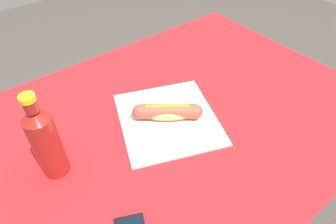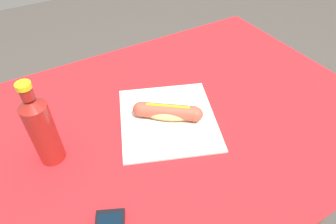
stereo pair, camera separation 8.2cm
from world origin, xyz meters
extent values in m
cylinder|color=brown|center=(-0.45, -0.32, 0.35)|extent=(0.07, 0.07, 0.71)
cylinder|color=brown|center=(0.45, -0.32, 0.35)|extent=(0.07, 0.07, 0.71)
cylinder|color=brown|center=(-0.45, 0.32, 0.35)|extent=(0.07, 0.07, 0.71)
cube|color=brown|center=(0.00, 0.00, 0.72)|extent=(1.06, 0.80, 0.03)
cube|color=red|center=(0.00, 0.00, 0.74)|extent=(1.12, 0.86, 0.00)
cube|color=silver|center=(0.06, 0.00, 0.74)|extent=(0.36, 0.37, 0.01)
ellipsoid|color=#E5BC75|center=(0.06, 0.00, 0.77)|extent=(0.15, 0.13, 0.04)
cylinder|color=#BC4C38|center=(0.06, 0.00, 0.77)|extent=(0.15, 0.13, 0.04)
sphere|color=#BC4C38|center=(0.12, -0.05, 0.77)|extent=(0.04, 0.04, 0.04)
sphere|color=#BC4C38|center=(0.00, 0.05, 0.77)|extent=(0.04, 0.04, 0.04)
cube|color=yellow|center=(0.06, 0.00, 0.79)|extent=(0.10, 0.08, 0.00)
cylinder|color=maroon|center=(0.38, -0.03, 0.83)|extent=(0.06, 0.06, 0.17)
cone|color=maroon|center=(0.38, -0.03, 0.93)|extent=(0.06, 0.06, 0.02)
cylinder|color=maroon|center=(0.38, -0.03, 0.95)|extent=(0.03, 0.03, 0.03)
cylinder|color=yellow|center=(0.38, -0.03, 0.97)|extent=(0.03, 0.03, 0.01)
camera|label=1|loc=(0.43, 0.48, 1.33)|focal=31.13mm
camera|label=2|loc=(0.36, 0.52, 1.33)|focal=31.13mm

